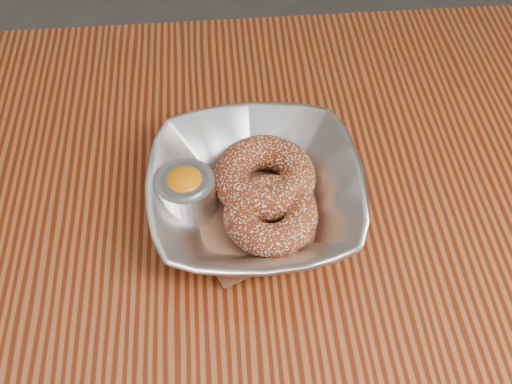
{
  "coord_description": "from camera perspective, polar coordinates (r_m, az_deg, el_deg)",
  "views": [
    {
      "loc": [
        0.04,
        -0.3,
        1.25
      ],
      "look_at": [
        0.07,
        0.07,
        0.78
      ],
      "focal_mm": 42.0,
      "sensor_mm": 36.0,
      "label": 1
    }
  ],
  "objects": [
    {
      "name": "serving_bowl",
      "position": [
        0.6,
        -0.0,
        -0.2
      ],
      "size": [
        0.22,
        0.22,
        0.05
      ],
      "primitive_type": "imported",
      "color": "silver",
      "rests_on": "table"
    },
    {
      "name": "donut_back",
      "position": [
        0.62,
        0.81,
        1.43
      ],
      "size": [
        0.14,
        0.14,
        0.04
      ],
      "primitive_type": "torus",
      "rotation": [
        0.0,
        0.0,
        0.36
      ],
      "color": "maroon",
      "rests_on": "parchment"
    },
    {
      "name": "donut_front",
      "position": [
        0.59,
        1.4,
        -2.17
      ],
      "size": [
        0.13,
        0.13,
        0.03
      ],
      "primitive_type": "torus",
      "rotation": [
        0.0,
        0.0,
        0.52
      ],
      "color": "maroon",
      "rests_on": "parchment"
    },
    {
      "name": "parchment",
      "position": [
        0.62,
        0.0,
        -1.2
      ],
      "size": [
        0.19,
        0.19,
        0.0
      ],
      "primitive_type": "cube",
      "rotation": [
        0.0,
        0.0,
        0.4
      ],
      "color": "brown",
      "rests_on": "table"
    },
    {
      "name": "table",
      "position": [
        0.67,
        -5.92,
        -12.02
      ],
      "size": [
        1.2,
        0.8,
        0.75
      ],
      "color": "brown",
      "rests_on": "ground_plane"
    },
    {
      "name": "ramekin",
      "position": [
        0.6,
        -6.66,
        -0.03
      ],
      "size": [
        0.06,
        0.06,
        0.05
      ],
      "color": "silver",
      "rests_on": "table"
    }
  ]
}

